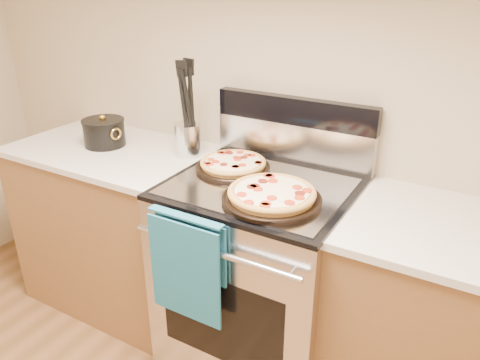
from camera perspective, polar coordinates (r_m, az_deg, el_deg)
The scene contains 16 objects.
wall_back at distance 2.12m, azimuth 7.41°, elevation 13.59°, with size 4.00×4.00×0.00m, color tan.
range_body at distance 2.18m, azimuth 2.43°, elevation -11.81°, with size 0.76×0.68×0.90m, color #B7B7BC.
oven_window at distance 1.96m, azimuth -2.36°, elevation -16.81°, with size 0.56×0.01×0.40m, color black.
cooktop at distance 1.95m, azimuth 2.66°, elevation -0.80°, with size 0.76×0.68×0.02m, color black.
backsplash_lower at distance 2.17m, azimuth 6.52°, elevation 4.59°, with size 0.76×0.06×0.18m, color silver.
backsplash_upper at distance 2.13m, azimuth 6.70°, elevation 8.40°, with size 0.76×0.06×0.12m, color black.
oven_handle at distance 1.72m, azimuth -3.28°, elevation -8.71°, with size 0.03×0.03×0.70m, color silver.
dish_towel at distance 1.83m, azimuth -6.40°, elevation -10.28°, with size 0.32×0.05×0.42m, color navy, non-canonical shape.
foil_sheet at distance 1.92m, azimuth 2.26°, elevation -0.77°, with size 0.70×0.55×0.01m, color gray.
cabinet_left at distance 2.66m, azimuth -14.35°, elevation -5.73°, with size 1.00×0.62×0.88m, color brown.
countertop_left at distance 2.47m, azimuth -15.42°, elevation 3.47°, with size 1.02×0.64×0.03m, color beige.
cabinet_right at distance 2.06m, azimuth 26.22°, elevation -17.67°, with size 1.00×0.62×0.88m, color brown.
pepperoni_pizza_back at distance 2.07m, azimuth -0.85°, elevation 1.90°, with size 0.33×0.33×0.04m, color #B78338, non-canonical shape.
pepperoni_pizza_front at distance 1.78m, azimuth 3.89°, elevation -1.86°, with size 0.38×0.38×0.05m, color #B78338, non-canonical shape.
utensil_crock at distance 2.27m, azimuth -6.38°, elevation 4.93°, with size 0.13×0.13×0.16m, color silver.
saucepan at distance 2.49m, azimuth -16.21°, elevation 5.46°, with size 0.21×0.21×0.13m, color black.
Camera 1 is at (0.81, 0.08, 1.73)m, focal length 35.00 mm.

